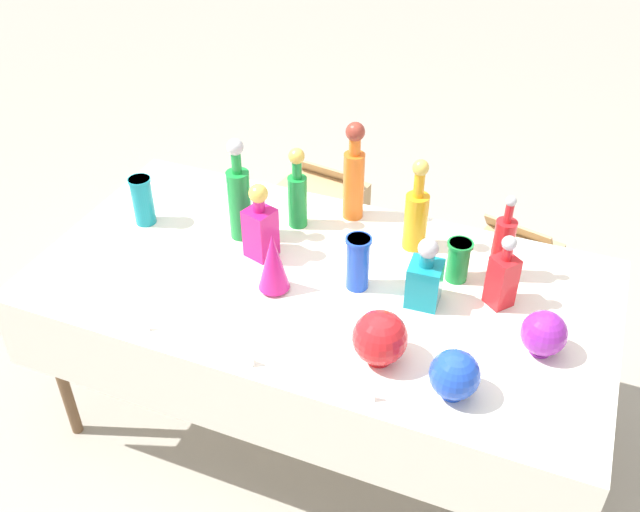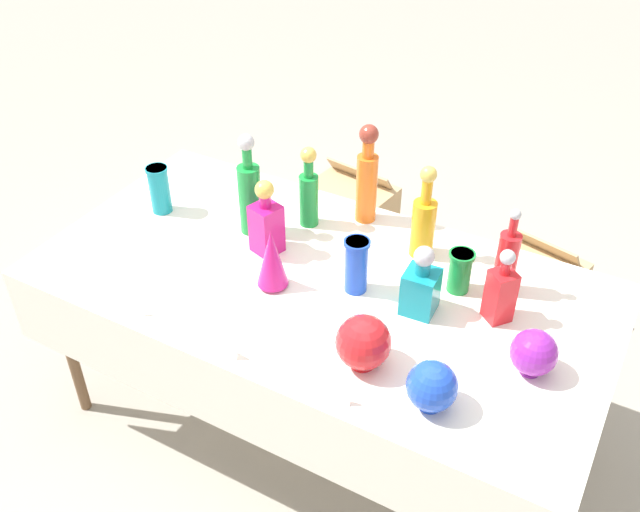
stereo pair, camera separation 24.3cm
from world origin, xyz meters
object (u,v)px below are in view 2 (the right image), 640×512
(cardboard_box_behind_left, at_px, (350,217))
(round_bowl_0, at_px, (432,386))
(round_bowl_1, at_px, (534,353))
(tall_bottle_0, at_px, (250,193))
(slender_vase_0, at_px, (159,188))
(cardboard_box_behind_right, at_px, (530,296))
(tall_bottle_2, at_px, (424,221))
(square_decanter_0, at_px, (501,291))
(tall_bottle_4, at_px, (367,178))
(square_decanter_1, at_px, (421,286))
(slender_vase_2, at_px, (356,264))
(square_decanter_2, at_px, (266,222))
(fluted_vase_0, at_px, (272,258))
(tall_bottle_3, at_px, (309,192))
(tall_bottle_1, at_px, (507,260))
(round_bowl_2, at_px, (363,342))
(slender_vase_1, at_px, (460,270))

(cardboard_box_behind_left, bearing_deg, round_bowl_0, -56.07)
(round_bowl_1, bearing_deg, tall_bottle_0, 169.35)
(slender_vase_0, bearing_deg, cardboard_box_behind_right, 34.79)
(tall_bottle_2, xyz_separation_m, square_decanter_0, (0.35, -0.21, -0.03))
(tall_bottle_4, distance_m, round_bowl_1, 0.94)
(square_decanter_1, relative_size, round_bowl_1, 1.72)
(cardboard_box_behind_right, bearing_deg, slender_vase_2, -113.66)
(slender_vase_2, bearing_deg, square_decanter_1, 1.37)
(tall_bottle_2, relative_size, slender_vase_0, 1.86)
(square_decanter_2, bearing_deg, tall_bottle_2, 27.16)
(tall_bottle_0, bearing_deg, fluted_vase_0, -44.49)
(tall_bottle_3, height_order, slender_vase_0, tall_bottle_3)
(square_decanter_2, xyz_separation_m, slender_vase_2, (0.38, -0.04, -0.02))
(tall_bottle_2, relative_size, cardboard_box_behind_left, 0.77)
(square_decanter_1, distance_m, slender_vase_0, 1.13)
(tall_bottle_1, xyz_separation_m, square_decanter_1, (-0.21, -0.23, -0.03))
(tall_bottle_4, bearing_deg, tall_bottle_0, -140.63)
(tall_bottle_4, xyz_separation_m, square_decanter_2, (-0.22, -0.36, -0.06))
(square_decanter_0, height_order, round_bowl_2, square_decanter_0)
(tall_bottle_3, height_order, slender_vase_2, tall_bottle_3)
(square_decanter_2, xyz_separation_m, fluted_vase_0, (0.13, -0.16, -0.01))
(tall_bottle_0, relative_size, square_decanter_2, 1.38)
(tall_bottle_2, bearing_deg, slender_vase_0, -166.85)
(fluted_vase_0, distance_m, round_bowl_1, 0.89)
(slender_vase_1, bearing_deg, fluted_vase_0, -152.78)
(fluted_vase_0, height_order, round_bowl_0, fluted_vase_0)
(round_bowl_0, distance_m, cardboard_box_behind_right, 1.50)
(tall_bottle_1, bearing_deg, round_bowl_2, -115.20)
(tall_bottle_4, height_order, square_decanter_0, tall_bottle_4)
(square_decanter_0, bearing_deg, tall_bottle_2, 149.67)
(slender_vase_1, distance_m, round_bowl_0, 0.54)
(tall_bottle_2, height_order, slender_vase_2, tall_bottle_2)
(tall_bottle_0, distance_m, square_decanter_2, 0.15)
(tall_bottle_0, height_order, cardboard_box_behind_right, tall_bottle_0)
(tall_bottle_1, bearing_deg, cardboard_box_behind_left, 138.74)
(tall_bottle_2, relative_size, square_decanter_2, 1.23)
(round_bowl_0, distance_m, round_bowl_2, 0.25)
(tall_bottle_3, height_order, tall_bottle_4, tall_bottle_4)
(tall_bottle_0, relative_size, tall_bottle_2, 1.12)
(fluted_vase_0, relative_size, cardboard_box_behind_left, 0.48)
(round_bowl_2, bearing_deg, square_decanter_0, 54.39)
(round_bowl_0, bearing_deg, round_bowl_1, 52.18)
(tall_bottle_4, xyz_separation_m, square_decanter_1, (0.39, -0.40, -0.08))
(tall_bottle_4, height_order, fluted_vase_0, tall_bottle_4)
(tall_bottle_4, bearing_deg, slender_vase_1, -26.67)
(slender_vase_2, bearing_deg, slender_vase_0, 175.90)
(slender_vase_1, relative_size, fluted_vase_0, 0.68)
(fluted_vase_0, bearing_deg, cardboard_box_behind_right, 58.04)
(round_bowl_1, bearing_deg, tall_bottle_4, 148.01)
(cardboard_box_behind_left, bearing_deg, cardboard_box_behind_right, -9.01)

